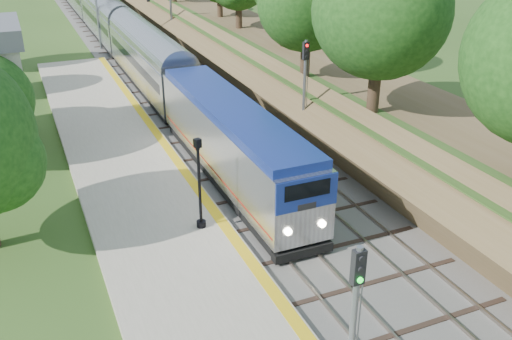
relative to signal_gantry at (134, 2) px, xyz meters
name	(u,v)px	position (x,y,z in m)	size (l,w,h in m)	color
trackbed	(124,37)	(-0.47, 5.01, -4.75)	(9.50, 170.00, 0.28)	#4C4944
platform	(159,225)	(-7.67, -38.99, -4.63)	(6.40, 68.00, 0.38)	#9E9680
yellow_stripe	(213,210)	(-4.82, -38.99, -4.43)	(0.55, 68.00, 0.01)	gold
embankment	(192,16)	(7.88, 5.01, -2.87)	(10.64, 170.00, 11.70)	brown
signal_gantry	(134,2)	(0.00, 0.00, 0.00)	(8.40, 0.38, 6.20)	slate
trees_behind_platform	(8,128)	(-13.64, -34.32, -0.29)	(7.82, 53.32, 7.21)	#332316
train	(94,8)	(-2.47, 13.60, -2.60)	(2.94, 118.08, 4.33)	black
lamppost_far	(200,189)	(-5.88, -40.25, -2.41)	(0.45, 0.45, 4.55)	black
signal_platform	(354,318)	(-5.37, -52.58, -0.72)	(0.35, 0.28, 6.06)	slate
signal_farside	(305,82)	(3.73, -32.30, -0.55)	(0.37, 0.30, 6.78)	slate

